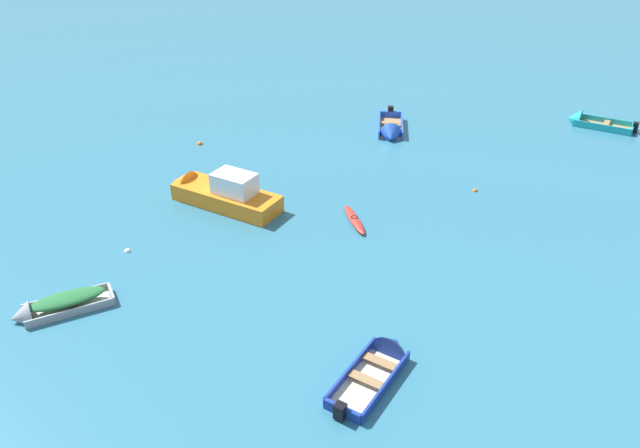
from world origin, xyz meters
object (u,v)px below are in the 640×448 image
object	(u,v)px
rowboat_blue_far_back	(391,131)
mooring_buoy_near_foreground	(128,252)
mooring_buoy_between_boats_left	(200,144)
rowboat_turquoise_far_left	(587,122)
rowboat_grey_center	(51,307)
rowboat_deep_blue_back_row_center	(382,360)
mooring_buoy_midfield	(475,191)
motor_launch_orange_near_right	(219,192)
kayak_red_outer_left	(354,219)

from	to	relation	value
rowboat_blue_far_back	mooring_buoy_near_foreground	world-z (taller)	rowboat_blue_far_back
mooring_buoy_near_foreground	mooring_buoy_between_boats_left	xyz separation A→B (m)	(3.80, 12.39, 0.00)
mooring_buoy_near_foreground	mooring_buoy_between_boats_left	size ratio (longest dim) A/B	0.81
rowboat_blue_far_back	rowboat_turquoise_far_left	distance (m)	14.04
rowboat_blue_far_back	rowboat_grey_center	world-z (taller)	rowboat_blue_far_back
rowboat_turquoise_far_left	mooring_buoy_between_boats_left	size ratio (longest dim) A/B	11.24
rowboat_grey_center	rowboat_deep_blue_back_row_center	world-z (taller)	rowboat_deep_blue_back_row_center
rowboat_blue_far_back	mooring_buoy_midfield	size ratio (longest dim) A/B	17.14
rowboat_blue_far_back	mooring_buoy_midfield	bearing A→B (deg)	-75.89
rowboat_grey_center	mooring_buoy_between_boats_left	bearing A→B (deg)	68.52
motor_launch_orange_near_right	mooring_buoy_near_foreground	xyz separation A→B (m)	(-4.59, -4.02, -0.66)
rowboat_turquoise_far_left	mooring_buoy_midfield	distance (m)	14.22
kayak_red_outer_left	mooring_buoy_near_foreground	bearing A→B (deg)	-176.83
rowboat_turquoise_far_left	rowboat_grey_center	distance (m)	36.36
motor_launch_orange_near_right	rowboat_deep_blue_back_row_center	world-z (taller)	motor_launch_orange_near_right
rowboat_blue_far_back	mooring_buoy_near_foreground	xyz separation A→B (m)	(-16.48, -11.54, -0.26)
mooring_buoy_near_foreground	rowboat_deep_blue_back_row_center	bearing A→B (deg)	-45.10
kayak_red_outer_left	rowboat_grey_center	bearing A→B (deg)	-161.00
rowboat_deep_blue_back_row_center	mooring_buoy_between_boats_left	world-z (taller)	rowboat_deep_blue_back_row_center
rowboat_deep_blue_back_row_center	mooring_buoy_midfield	distance (m)	15.31
rowboat_deep_blue_back_row_center	rowboat_blue_far_back	bearing A→B (deg)	72.34
rowboat_blue_far_back	mooring_buoy_midfield	world-z (taller)	rowboat_blue_far_back
rowboat_blue_far_back	mooring_buoy_near_foreground	distance (m)	20.12
rowboat_turquoise_far_left	kayak_red_outer_left	world-z (taller)	rowboat_turquoise_far_left
rowboat_blue_far_back	mooring_buoy_between_boats_left	size ratio (longest dim) A/B	12.92
kayak_red_outer_left	rowboat_blue_far_back	bearing A→B (deg)	64.35
mooring_buoy_near_foreground	mooring_buoy_between_boats_left	bearing A→B (deg)	72.95
rowboat_blue_far_back	kayak_red_outer_left	distance (m)	12.11
rowboat_deep_blue_back_row_center	mooring_buoy_between_boats_left	distance (m)	22.90
kayak_red_outer_left	mooring_buoy_near_foreground	size ratio (longest dim) A/B	10.20
rowboat_grey_center	motor_launch_orange_near_right	bearing A→B (deg)	48.29
motor_launch_orange_near_right	kayak_red_outer_left	distance (m)	7.48
rowboat_turquoise_far_left	rowboat_blue_far_back	bearing A→B (deg)	176.23
rowboat_grey_center	rowboat_blue_far_back	bearing A→B (deg)	39.32
motor_launch_orange_near_right	mooring_buoy_near_foreground	world-z (taller)	motor_launch_orange_near_right
rowboat_grey_center	mooring_buoy_between_boats_left	distance (m)	17.82
rowboat_turquoise_far_left	rowboat_grey_center	bearing A→B (deg)	-155.97
kayak_red_outer_left	mooring_buoy_midfield	world-z (taller)	kayak_red_outer_left
kayak_red_outer_left	motor_launch_orange_near_right	bearing A→B (deg)	152.88
mooring_buoy_midfield	rowboat_blue_far_back	bearing A→B (deg)	104.11
rowboat_grey_center	rowboat_deep_blue_back_row_center	xyz separation A→B (m)	(12.42, -5.55, -0.11)
mooring_buoy_between_boats_left	rowboat_turquoise_far_left	bearing A→B (deg)	-3.81
rowboat_turquoise_far_left	mooring_buoy_near_foreground	size ratio (longest dim) A/B	13.91
rowboat_blue_far_back	mooring_buoy_between_boats_left	xyz separation A→B (m)	(-12.68, 0.85, -0.26)
mooring_buoy_midfield	kayak_red_outer_left	bearing A→B (deg)	-164.93
kayak_red_outer_left	mooring_buoy_between_boats_left	distance (m)	13.92
mooring_buoy_midfield	mooring_buoy_between_boats_left	xyz separation A→B (m)	(-14.92, 9.76, 0.00)
kayak_red_outer_left	mooring_buoy_near_foreground	world-z (taller)	kayak_red_outer_left
mooring_buoy_midfield	motor_launch_orange_near_right	bearing A→B (deg)	174.39
mooring_buoy_near_foreground	kayak_red_outer_left	bearing A→B (deg)	3.17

